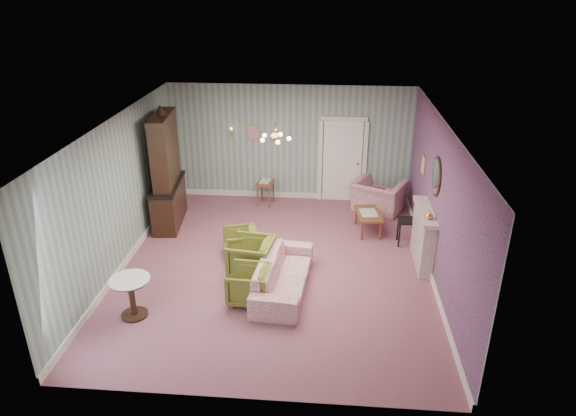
# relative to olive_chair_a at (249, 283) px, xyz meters

# --- Properties ---
(floor) EXTENTS (7.00, 7.00, 0.00)m
(floor) POSITION_rel_olive_chair_a_xyz_m (0.35, 1.19, -0.36)
(floor) COLOR #925567
(floor) RESTS_ON ground
(ceiling) EXTENTS (7.00, 7.00, 0.00)m
(ceiling) POSITION_rel_olive_chair_a_xyz_m (0.35, 1.19, 2.54)
(ceiling) COLOR white
(ceiling) RESTS_ON ground
(wall_back) EXTENTS (6.00, 0.00, 6.00)m
(wall_back) POSITION_rel_olive_chair_a_xyz_m (0.35, 4.69, 1.09)
(wall_back) COLOR gray
(wall_back) RESTS_ON ground
(wall_front) EXTENTS (6.00, 0.00, 6.00)m
(wall_front) POSITION_rel_olive_chair_a_xyz_m (0.35, -2.31, 1.09)
(wall_front) COLOR gray
(wall_front) RESTS_ON ground
(wall_left) EXTENTS (0.00, 7.00, 7.00)m
(wall_left) POSITION_rel_olive_chair_a_xyz_m (-2.65, 1.19, 1.09)
(wall_left) COLOR gray
(wall_left) RESTS_ON ground
(wall_right) EXTENTS (0.00, 7.00, 7.00)m
(wall_right) POSITION_rel_olive_chair_a_xyz_m (3.35, 1.19, 1.09)
(wall_right) COLOR gray
(wall_right) RESTS_ON ground
(wall_right_floral) EXTENTS (0.00, 7.00, 7.00)m
(wall_right_floral) POSITION_rel_olive_chair_a_xyz_m (3.34, 1.19, 1.09)
(wall_right_floral) COLOR #BA5D93
(wall_right_floral) RESTS_ON ground
(door) EXTENTS (1.12, 0.12, 2.16)m
(door) POSITION_rel_olive_chair_a_xyz_m (1.65, 4.65, 0.72)
(door) COLOR white
(door) RESTS_ON floor
(olive_chair_a) EXTENTS (0.71, 0.75, 0.72)m
(olive_chair_a) POSITION_rel_olive_chair_a_xyz_m (0.00, 0.00, 0.00)
(olive_chair_a) COLOR olive
(olive_chair_a) RESTS_ON floor
(olive_chair_b) EXTENTS (0.84, 0.88, 0.81)m
(olive_chair_b) POSITION_rel_olive_chair_a_xyz_m (-0.09, 0.88, 0.05)
(olive_chair_b) COLOR olive
(olive_chair_b) RESTS_ON floor
(olive_chair_c) EXTENTS (0.78, 0.80, 0.67)m
(olive_chair_c) POSITION_rel_olive_chair_a_xyz_m (-0.41, 1.53, -0.02)
(olive_chair_c) COLOR olive
(olive_chair_c) RESTS_ON floor
(sofa_chintz) EXTENTS (0.81, 2.19, 0.84)m
(sofa_chintz) POSITION_rel_olive_chair_a_xyz_m (0.56, 0.42, 0.06)
(sofa_chintz) COLOR #A44264
(sofa_chintz) RESTS_ON floor
(wingback_chair) EXTENTS (1.38, 1.20, 1.02)m
(wingback_chair) POSITION_rel_olive_chair_a_xyz_m (2.54, 4.07, 0.15)
(wingback_chair) COLOR #A44264
(wingback_chair) RESTS_ON floor
(dresser) EXTENTS (0.73, 1.68, 2.71)m
(dresser) POSITION_rel_olive_chair_a_xyz_m (-2.30, 2.97, 1.00)
(dresser) COLOR black
(dresser) RESTS_ON floor
(fireplace) EXTENTS (0.30, 1.40, 1.16)m
(fireplace) POSITION_rel_olive_chair_a_xyz_m (3.21, 1.59, 0.22)
(fireplace) COLOR beige
(fireplace) RESTS_ON floor
(mantel_vase) EXTENTS (0.15, 0.15, 0.15)m
(mantel_vase) POSITION_rel_olive_chair_a_xyz_m (3.19, 1.19, 0.88)
(mantel_vase) COLOR gold
(mantel_vase) RESTS_ON fireplace
(oval_mirror) EXTENTS (0.04, 0.76, 0.84)m
(oval_mirror) POSITION_rel_olive_chair_a_xyz_m (3.31, 1.59, 1.49)
(oval_mirror) COLOR white
(oval_mirror) RESTS_ON wall_right
(framed_print) EXTENTS (0.04, 0.34, 0.42)m
(framed_print) POSITION_rel_olive_chair_a_xyz_m (3.32, 2.94, 1.24)
(framed_print) COLOR gold
(framed_print) RESTS_ON wall_right
(coffee_table) EXTENTS (0.62, 0.97, 0.46)m
(coffee_table) POSITION_rel_olive_chair_a_xyz_m (2.23, 2.89, -0.13)
(coffee_table) COLOR brown
(coffee_table) RESTS_ON floor
(side_table_black) EXTENTS (0.38, 0.38, 0.57)m
(side_table_black) POSITION_rel_olive_chair_a_xyz_m (3.00, 2.37, -0.07)
(side_table_black) COLOR black
(side_table_black) RESTS_ON floor
(pedestal_table) EXTENTS (0.85, 0.85, 0.73)m
(pedestal_table) POSITION_rel_olive_chair_a_xyz_m (-1.87, -0.60, 0.01)
(pedestal_table) COLOR black
(pedestal_table) RESTS_ON floor
(nesting_table) EXTENTS (0.46, 0.55, 0.66)m
(nesting_table) POSITION_rel_olive_chair_a_xyz_m (-0.23, 4.20, -0.03)
(nesting_table) COLOR brown
(nesting_table) RESTS_ON floor
(gilt_mirror_back) EXTENTS (0.28, 0.06, 0.36)m
(gilt_mirror_back) POSITION_rel_olive_chair_a_xyz_m (-0.55, 4.65, 1.34)
(gilt_mirror_back) COLOR gold
(gilt_mirror_back) RESTS_ON wall_back
(sconce_left) EXTENTS (0.16, 0.12, 0.30)m
(sconce_left) POSITION_rel_olive_chair_a_xyz_m (-1.10, 4.63, 1.34)
(sconce_left) COLOR gold
(sconce_left) RESTS_ON wall_back
(sconce_right) EXTENTS (0.16, 0.12, 0.30)m
(sconce_right) POSITION_rel_olive_chair_a_xyz_m (0.00, 4.63, 1.34)
(sconce_right) COLOR gold
(sconce_right) RESTS_ON wall_back
(chandelier) EXTENTS (0.56, 0.56, 0.36)m
(chandelier) POSITION_rel_olive_chair_a_xyz_m (0.35, 1.19, 2.27)
(chandelier) COLOR gold
(chandelier) RESTS_ON ceiling
(burgundy_cushion) EXTENTS (0.41, 0.28, 0.39)m
(burgundy_cushion) POSITION_rel_olive_chair_a_xyz_m (2.49, 3.92, 0.12)
(burgundy_cushion) COLOR maroon
(burgundy_cushion) RESTS_ON wingback_chair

